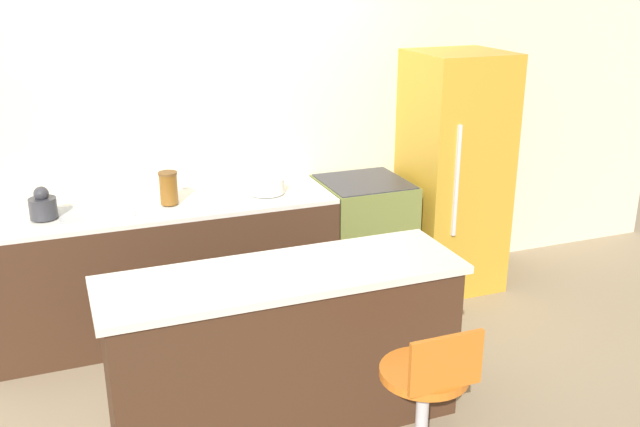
{
  "coord_description": "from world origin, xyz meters",
  "views": [
    {
      "loc": [
        -0.94,
        -4.08,
        2.34
      ],
      "look_at": [
        0.52,
        -0.31,
        0.93
      ],
      "focal_mm": 40.0,
      "sensor_mm": 36.0,
      "label": 1
    }
  ],
  "objects_px": {
    "oven_range": "(363,240)",
    "refrigerator": "(453,173)",
    "stool_chair": "(426,405)",
    "mixing_bowl": "(266,186)",
    "kettle": "(43,206)"
  },
  "relations": [
    {
      "from": "refrigerator",
      "to": "stool_chair",
      "type": "xyz_separation_m",
      "value": [
        -1.29,
        -1.95,
        -0.45
      ]
    },
    {
      "from": "oven_range",
      "to": "refrigerator",
      "type": "bearing_deg",
      "value": -1.32
    },
    {
      "from": "oven_range",
      "to": "refrigerator",
      "type": "relative_size",
      "value": 0.5
    },
    {
      "from": "refrigerator",
      "to": "stool_chair",
      "type": "bearing_deg",
      "value": -123.53
    },
    {
      "from": "oven_range",
      "to": "stool_chair",
      "type": "bearing_deg",
      "value": -106.36
    },
    {
      "from": "refrigerator",
      "to": "stool_chair",
      "type": "distance_m",
      "value": 2.39
    },
    {
      "from": "oven_range",
      "to": "refrigerator",
      "type": "height_order",
      "value": "refrigerator"
    },
    {
      "from": "mixing_bowl",
      "to": "refrigerator",
      "type": "bearing_deg",
      "value": -0.29
    },
    {
      "from": "mixing_bowl",
      "to": "oven_range",
      "type": "bearing_deg",
      "value": 0.72
    },
    {
      "from": "refrigerator",
      "to": "kettle",
      "type": "relative_size",
      "value": 8.96
    },
    {
      "from": "refrigerator",
      "to": "stool_chair",
      "type": "relative_size",
      "value": 2.04
    },
    {
      "from": "oven_range",
      "to": "stool_chair",
      "type": "relative_size",
      "value": 1.03
    },
    {
      "from": "refrigerator",
      "to": "kettle",
      "type": "distance_m",
      "value": 2.85
    },
    {
      "from": "stool_chair",
      "to": "kettle",
      "type": "xyz_separation_m",
      "value": [
        -1.55,
        1.96,
        0.54
      ]
    },
    {
      "from": "stool_chair",
      "to": "mixing_bowl",
      "type": "xyz_separation_m",
      "value": [
        -0.15,
        1.96,
        0.51
      ]
    }
  ]
}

